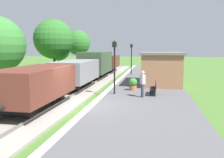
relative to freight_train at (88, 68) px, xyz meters
The scene contains 17 objects.
ground_plane 9.67m from the freight_train, 75.45° to the right, with size 160.00×160.00×0.00m, color #47702D.
platform_slab 10.90m from the freight_train, 58.80° to the right, with size 6.00×60.00×0.25m, color #565659.
platform_edge_stripe 9.74m from the freight_train, 73.15° to the right, with size 0.36×60.00×0.01m, color silver.
track_ballast 9.36m from the freight_train, 90.00° to the right, with size 3.80×60.00×0.12m, color #9E9389.
rail_near 9.36m from the freight_train, 85.55° to the right, with size 0.07×60.00×0.14m, color slate.
rail_far 9.36m from the freight_train, 94.45° to the right, with size 0.07×60.00×0.14m, color slate.
freight_train is the anchor object (origin of this frame).
station_hut 6.82m from the freight_train, ahead, with size 3.50×5.80×2.78m.
bench_near_hut 8.38m from the freight_train, 41.84° to the right, with size 0.42×1.50×0.91m.
bench_down_platform 7.13m from the freight_train, 28.67° to the left, with size 0.42×1.50×0.91m.
person_waiting 8.53m from the freight_train, 49.87° to the right, with size 0.39×0.45×1.71m.
potted_planter 6.26m from the freight_train, 41.34° to the right, with size 0.64×0.64×0.92m.
lamp_post_near 6.88m from the freight_train, 58.46° to the right, with size 0.28×0.28×3.70m.
lamp_post_far 7.39m from the freight_train, 60.95° to the left, with size 0.28×0.28×3.70m.
tree_trackside_far 6.88m from the freight_train, 143.45° to the left, with size 4.45×4.45×6.60m.
tree_field_left 14.52m from the freight_train, 123.65° to the left, with size 3.53×3.53×5.03m.
tree_field_distant 18.71m from the freight_train, 111.06° to the left, with size 4.22×4.22×6.39m.
Camera 1 is at (3.78, -12.28, 3.41)m, focal length 37.71 mm.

